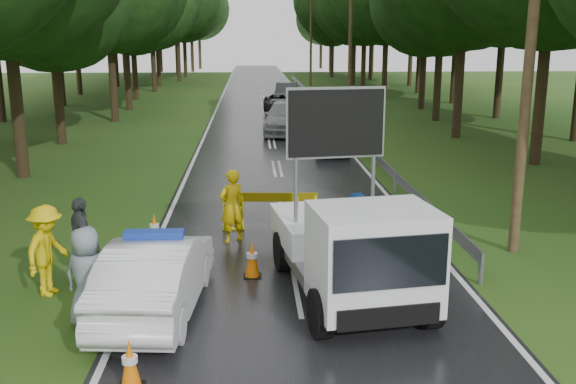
{
  "coord_description": "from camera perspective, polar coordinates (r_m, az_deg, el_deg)",
  "views": [
    {
      "loc": [
        -0.99,
        -12.15,
        4.99
      ],
      "look_at": [
        -0.11,
        2.94,
        1.3
      ],
      "focal_mm": 40.0,
      "sensor_mm": 36.0,
      "label": 1
    }
  ],
  "objects": [
    {
      "name": "cone_center",
      "position": [
        13.62,
        -3.21,
        -6.01
      ],
      "size": [
        0.39,
        0.39,
        0.82
      ],
      "color": "black",
      "rests_on": "ground"
    },
    {
      "name": "work_truck",
      "position": [
        12.28,
        5.74,
        -4.95
      ],
      "size": [
        2.86,
        5.21,
        3.96
      ],
      "rotation": [
        0.0,
        0.0,
        0.15
      ],
      "color": "gray",
      "rests_on": "ground"
    },
    {
      "name": "queue_car_third",
      "position": [
        42.28,
        -0.45,
        7.83
      ],
      "size": [
        2.57,
        4.86,
        1.3
      ],
      "primitive_type": "imported",
      "rotation": [
        0.0,
        0.0,
        0.09
      ],
      "color": "black",
      "rests_on": "ground"
    },
    {
      "name": "ground",
      "position": [
        13.17,
        1.23,
        -8.55
      ],
      "size": [
        160.0,
        160.0,
        0.0
      ],
      "primitive_type": "plane",
      "color": "#1D4814",
      "rests_on": "ground"
    },
    {
      "name": "queue_car_first",
      "position": [
        28.11,
        4.04,
        4.79
      ],
      "size": [
        2.0,
        3.93,
        1.28
      ],
      "primitive_type": "imported",
      "rotation": [
        0.0,
        0.0,
        -0.13
      ],
      "color": "#46494F",
      "rests_on": "ground"
    },
    {
      "name": "barrier",
      "position": [
        16.69,
        -1.64,
        -0.9
      ],
      "size": [
        2.49,
        0.23,
        1.03
      ],
      "rotation": [
        0.0,
        0.0,
        -0.07
      ],
      "color": "#F8FF0D",
      "rests_on": "ground"
    },
    {
      "name": "bystander_right",
      "position": [
        11.76,
        -17.41,
        -7.25
      ],
      "size": [
        1.03,
        0.84,
        1.82
      ],
      "primitive_type": "imported",
      "rotation": [
        0.0,
        0.0,
        2.8
      ],
      "color": "gray",
      "rests_on": "ground"
    },
    {
      "name": "police_sedan",
      "position": [
        12.1,
        -11.63,
        -7.27
      ],
      "size": [
        1.87,
        4.42,
        1.56
      ],
      "rotation": [
        0.0,
        0.0,
        3.05
      ],
      "color": "white",
      "rests_on": "ground"
    },
    {
      "name": "officer",
      "position": [
        15.79,
        -5.0,
        -1.27
      ],
      "size": [
        0.8,
        0.73,
        1.84
      ],
      "primitive_type": "imported",
      "rotation": [
        0.0,
        0.0,
        3.69
      ],
      "color": "yellow",
      "rests_on": "ground"
    },
    {
      "name": "queue_car_second",
      "position": [
        33.85,
        -0.18,
        6.61
      ],
      "size": [
        2.68,
        5.66,
        1.59
      ],
      "primitive_type": "imported",
      "rotation": [
        0.0,
        0.0,
        -0.08
      ],
      "color": "#929599",
      "rests_on": "ground"
    },
    {
      "name": "bystander_left",
      "position": [
        13.43,
        -20.63,
        -4.89
      ],
      "size": [
        0.99,
        1.32,
        1.82
      ],
      "primitive_type": "imported",
      "rotation": [
        0.0,
        0.0,
        1.27
      ],
      "color": "yellow",
      "rests_on": "ground"
    },
    {
      "name": "cone_left_mid",
      "position": [
        16.01,
        -11.78,
        -3.28
      ],
      "size": [
        0.38,
        0.38,
        0.8
      ],
      "color": "black",
      "rests_on": "ground"
    },
    {
      "name": "utility_pole_far",
      "position": [
        66.44,
        2.05,
        13.78
      ],
      "size": [
        1.4,
        0.24,
        10.0
      ],
      "color": "#422B1E",
      "rests_on": "ground"
    },
    {
      "name": "utility_pole_mid",
      "position": [
        40.62,
        5.58,
        13.76
      ],
      "size": [
        1.4,
        0.24,
        10.0
      ],
      "color": "#422B1E",
      "rests_on": "ground"
    },
    {
      "name": "queue_car_fourth",
      "position": [
        49.78,
        -0.15,
        8.82
      ],
      "size": [
        2.06,
        4.65,
        1.48
      ],
      "primitive_type": "imported",
      "rotation": [
        0.0,
        0.0,
        -0.11
      ],
      "color": "#3A3D41",
      "rests_on": "ground"
    },
    {
      "name": "road",
      "position": [
        42.45,
        -2.01,
        6.98
      ],
      "size": [
        7.0,
        140.0,
        0.02
      ],
      "primitive_type": "cube",
      "color": "black",
      "rests_on": "ground"
    },
    {
      "name": "utility_pole_near",
      "position": [
        15.44,
        20.86,
        13.13
      ],
      "size": [
        1.4,
        0.24,
        10.0
      ],
      "color": "#422B1E",
      "rests_on": "ground"
    },
    {
      "name": "guardrail",
      "position": [
        42.31,
        3.06,
        7.67
      ],
      "size": [
        0.12,
        60.06,
        0.7
      ],
      "color": "gray",
      "rests_on": "ground"
    },
    {
      "name": "bystander_mid",
      "position": [
        13.91,
        -17.87,
        -4.06
      ],
      "size": [
        0.9,
        1.13,
        1.8
      ],
      "primitive_type": "imported",
      "rotation": [
        0.0,
        0.0,
        2.09
      ],
      "color": "#383B3F",
      "rests_on": "ground"
    },
    {
      "name": "cone_near_left",
      "position": [
        9.82,
        -13.86,
        -14.71
      ],
      "size": [
        0.37,
        0.37,
        0.78
      ],
      "color": "black",
      "rests_on": "ground"
    },
    {
      "name": "cone_right",
      "position": [
        17.73,
        11.23,
        -1.77
      ],
      "size": [
        0.33,
        0.33,
        0.69
      ],
      "color": "black",
      "rests_on": "ground"
    },
    {
      "name": "cone_far",
      "position": [
        17.35,
        4.7,
        -1.8
      ],
      "size": [
        0.35,
        0.35,
        0.74
      ],
      "color": "black",
      "rests_on": "ground"
    },
    {
      "name": "civilian",
      "position": [
        13.46,
        6.27,
        -3.91
      ],
      "size": [
        1.15,
        1.12,
        1.86
      ],
      "primitive_type": "imported",
      "rotation": [
        0.0,
        0.0,
        0.67
      ],
      "color": "#174A97",
      "rests_on": "ground"
    }
  ]
}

